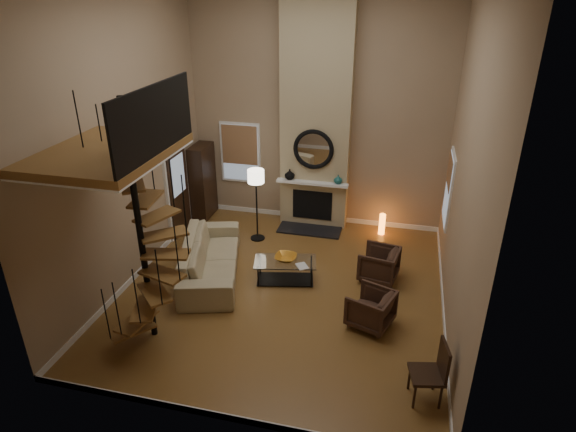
% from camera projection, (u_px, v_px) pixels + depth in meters
% --- Properties ---
extents(ground, '(6.00, 6.50, 0.01)m').
position_uv_depth(ground, '(283.00, 290.00, 9.55)').
color(ground, olive).
rests_on(ground, ground).
extents(back_wall, '(6.00, 0.02, 5.50)m').
position_uv_depth(back_wall, '(318.00, 111.00, 11.21)').
color(back_wall, tan).
rests_on(back_wall, ground).
extents(front_wall, '(6.00, 0.02, 5.50)m').
position_uv_depth(front_wall, '(211.00, 244.00, 5.52)').
color(front_wall, tan).
rests_on(front_wall, ground).
extents(left_wall, '(0.02, 6.50, 5.50)m').
position_uv_depth(left_wall, '(124.00, 142.00, 9.01)').
color(left_wall, tan).
rests_on(left_wall, ground).
extents(right_wall, '(0.02, 6.50, 5.50)m').
position_uv_depth(right_wall, '(467.00, 169.00, 7.72)').
color(right_wall, tan).
rests_on(right_wall, ground).
extents(baseboard_back, '(6.00, 0.02, 0.12)m').
position_uv_depth(baseboard_back, '(315.00, 217.00, 12.36)').
color(baseboard_back, white).
rests_on(baseboard_back, ground).
extents(baseboard_front, '(6.00, 0.02, 0.12)m').
position_uv_depth(baseboard_front, '(225.00, 417.00, 6.69)').
color(baseboard_front, white).
rests_on(baseboard_front, ground).
extents(baseboard_left, '(0.02, 6.50, 0.12)m').
position_uv_depth(baseboard_left, '(143.00, 268.00, 10.16)').
color(baseboard_left, white).
rests_on(baseboard_left, ground).
extents(baseboard_right, '(0.02, 6.50, 0.12)m').
position_uv_depth(baseboard_right, '(443.00, 309.00, 8.88)').
color(baseboard_right, white).
rests_on(baseboard_right, ground).
extents(chimney_breast, '(1.60, 0.38, 5.50)m').
position_uv_depth(chimney_breast, '(316.00, 112.00, 11.05)').
color(chimney_breast, tan).
rests_on(chimney_breast, ground).
extents(hearth, '(1.50, 0.60, 0.04)m').
position_uv_depth(hearth, '(309.00, 230.00, 11.79)').
color(hearth, black).
rests_on(hearth, ground).
extents(firebox, '(0.95, 0.02, 0.72)m').
position_uv_depth(firebox, '(312.00, 205.00, 11.82)').
color(firebox, black).
rests_on(firebox, chimney_breast).
extents(mantel, '(1.70, 0.18, 0.06)m').
position_uv_depth(mantel, '(312.00, 183.00, 11.49)').
color(mantel, white).
rests_on(mantel, chimney_breast).
extents(mirror_frame, '(0.94, 0.10, 0.94)m').
position_uv_depth(mirror_frame, '(313.00, 149.00, 11.20)').
color(mirror_frame, black).
rests_on(mirror_frame, chimney_breast).
extents(mirror_disc, '(0.80, 0.01, 0.80)m').
position_uv_depth(mirror_disc, '(313.00, 149.00, 11.21)').
color(mirror_disc, white).
rests_on(mirror_disc, chimney_breast).
extents(vase_left, '(0.24, 0.24, 0.25)m').
position_uv_depth(vase_left, '(290.00, 174.00, 11.58)').
color(vase_left, black).
rests_on(vase_left, mantel).
extents(vase_right, '(0.20, 0.20, 0.21)m').
position_uv_depth(vase_right, '(338.00, 179.00, 11.34)').
color(vase_right, '#175350').
rests_on(vase_right, mantel).
extents(window_back, '(1.02, 0.06, 1.52)m').
position_uv_depth(window_back, '(240.00, 152.00, 12.08)').
color(window_back, white).
rests_on(window_back, back_wall).
extents(window_right, '(0.06, 1.02, 1.52)m').
position_uv_depth(window_right, '(449.00, 188.00, 9.97)').
color(window_right, white).
rests_on(window_right, right_wall).
extents(entry_door, '(0.10, 1.05, 2.16)m').
position_uv_depth(entry_door, '(178.00, 191.00, 11.31)').
color(entry_door, white).
rests_on(entry_door, ground).
extents(loft, '(1.70, 2.20, 1.09)m').
position_uv_depth(loft, '(113.00, 150.00, 7.02)').
color(loft, brown).
rests_on(loft, left_wall).
extents(spiral_stair, '(1.47, 1.47, 4.06)m').
position_uv_depth(spiral_stair, '(143.00, 241.00, 7.59)').
color(spiral_stair, black).
rests_on(spiral_stair, ground).
extents(hutch, '(0.38, 0.82, 1.83)m').
position_uv_depth(hutch, '(203.00, 181.00, 12.15)').
color(hutch, black).
rests_on(hutch, ground).
extents(sofa, '(1.76, 2.85, 0.78)m').
position_uv_depth(sofa, '(210.00, 257.00, 9.89)').
color(sofa, tan).
rests_on(sofa, ground).
extents(armchair_near, '(0.84, 0.82, 0.66)m').
position_uv_depth(armchair_near, '(382.00, 265.00, 9.70)').
color(armchair_near, '#3F281D').
rests_on(armchair_near, ground).
extents(armchair_far, '(0.90, 0.89, 0.65)m').
position_uv_depth(armchair_far, '(374.00, 310.00, 8.37)').
color(armchair_far, '#3F281D').
rests_on(armchair_far, ground).
extents(coffee_table, '(1.31, 0.85, 0.45)m').
position_uv_depth(coffee_table, '(285.00, 268.00, 9.72)').
color(coffee_table, silver).
rests_on(coffee_table, ground).
extents(bowl, '(0.43, 0.43, 0.11)m').
position_uv_depth(bowl, '(286.00, 258.00, 9.67)').
color(bowl, orange).
rests_on(bowl, coffee_table).
extents(book, '(0.31, 0.33, 0.03)m').
position_uv_depth(book, '(301.00, 267.00, 9.43)').
color(book, gray).
rests_on(book, coffee_table).
extents(floor_lamp, '(0.37, 0.37, 1.70)m').
position_uv_depth(floor_lamp, '(256.00, 182.00, 10.84)').
color(floor_lamp, black).
rests_on(floor_lamp, ground).
extents(accent_lamp, '(0.14, 0.14, 0.52)m').
position_uv_depth(accent_lamp, '(382.00, 224.00, 11.55)').
color(accent_lamp, orange).
rests_on(accent_lamp, ground).
extents(side_chair, '(0.54, 0.54, 0.98)m').
position_uv_depth(side_chair, '(434.00, 370.00, 6.83)').
color(side_chair, black).
rests_on(side_chair, ground).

